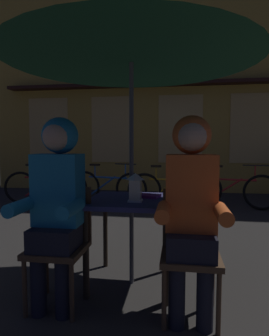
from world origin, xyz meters
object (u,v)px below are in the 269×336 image
cafe_table (132,211)px  chair_right (190,245)px  patio_umbrella (131,39)px  bicycle_second (108,187)px  bicycle_nearest (46,187)px  book (148,196)px  chair_left (61,239)px  bicycle_fourth (232,190)px  bicycle_third (171,190)px  person_right_hooded (191,196)px  person_left_hooded (57,193)px  lantern (135,187)px

cafe_table → chair_right: 0.62m
patio_umbrella → bicycle_second: size_ratio=1.40×
bicycle_nearest → chair_right: bearing=-51.9°
bicycle_nearest → book: size_ratio=8.28×
patio_umbrella → chair_right: (0.48, -0.37, -1.57)m
chair_left → cafe_table: bearing=37.5°
cafe_table → chair_left: bearing=-142.5°
bicycle_second → bicycle_fourth: 2.43m
chair_right → bicycle_fourth: bearing=75.8°
book → bicycle_third: bearing=103.0°
person_right_hooded → bicycle_fourth: size_ratio=0.85×
person_left_hooded → cafe_table: bearing=41.6°
chair_right → person_right_hooded: size_ratio=0.62×
bicycle_second → patio_umbrella: bearing=-72.7°
chair_right → bicycle_nearest: chair_right is taller
patio_umbrella → person_left_hooded: (-0.48, -0.43, -1.21)m
bicycle_second → book: bearing=-70.2°
chair_right → person_left_hooded: (-0.96, -0.06, 0.36)m
lantern → person_right_hooded: bearing=-35.7°
cafe_table → bicycle_fourth: bearing=66.8°
cafe_table → chair_right: bearing=-37.5°
bicycle_second → book: size_ratio=8.28×
chair_right → book: (-0.35, 0.46, 0.26)m
bicycle_fourth → book: bearing=-111.8°
patio_umbrella → person_left_hooded: 1.37m
cafe_table → chair_right: (0.48, -0.37, -0.15)m
chair_right → bicycle_second: bearing=112.3°
patio_umbrella → person_left_hooded: size_ratio=1.65×
cafe_table → patio_umbrella: bearing=0.0°
bicycle_nearest → bicycle_fourth: same height
bicycle_second → bicycle_fourth: bearing=-0.4°
cafe_table → bicycle_nearest: 3.92m
person_right_hooded → bicycle_second: 4.04m
book → bicycle_fourth: bearing=83.5°
bicycle_nearest → cafe_table: bearing=-54.1°
chair_left → chair_right: bearing=0.0°
cafe_table → lantern: bearing=-66.6°
lantern → book: bearing=68.7°
bicycle_second → bicycle_fourth: same height
chair_right → person_right_hooded: 0.36m
person_right_hooded → bicycle_nearest: person_right_hooded is taller
patio_umbrella → chair_left: size_ratio=2.66×
person_right_hooded → book: (-0.35, 0.52, -0.09)m
cafe_table → person_right_hooded: person_right_hooded is taller
chair_right → person_right_hooded: bearing=-90.0°
bicycle_third → chair_right: bearing=-86.3°
bicycle_nearest → book: bicycle_nearest is taller
patio_umbrella → cafe_table: bearing=0.0°
lantern → person_right_hooded: size_ratio=0.17×
bicycle_second → book: bicycle_second is taller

